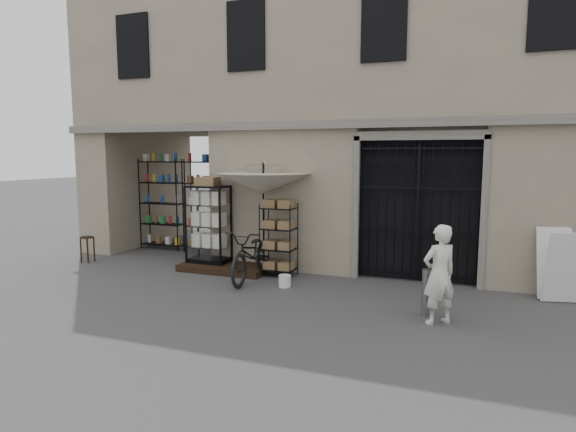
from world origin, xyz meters
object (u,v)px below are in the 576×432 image
at_px(wooden_stool, 87,249).
at_px(steel_bollard, 426,293).
at_px(wire_rack, 279,241).
at_px(bicycle, 252,280).
at_px(display_cabinet, 209,228).
at_px(shopkeeper, 437,323).
at_px(market_umbrella, 263,178).
at_px(easel_sign, 559,265).
at_px(white_bucket, 285,281).

height_order(wooden_stool, steel_bollard, steel_bollard).
xyz_separation_m(wire_rack, bicycle, (-0.41, -0.48, -0.77)).
distance_m(display_cabinet, shopkeeper, 5.62).
distance_m(market_umbrella, shopkeeper, 4.84).
height_order(wire_rack, wooden_stool, wire_rack).
relative_size(wire_rack, market_umbrella, 0.54).
xyz_separation_m(market_umbrella, bicycle, (0.02, -0.64, -2.12)).
bearing_deg(market_umbrella, wire_rack, -20.80).
xyz_separation_m(display_cabinet, wooden_stool, (-3.13, -0.46, -0.61)).
height_order(wooden_stool, easel_sign, easel_sign).
bearing_deg(easel_sign, shopkeeper, -148.46).
height_order(display_cabinet, market_umbrella, market_umbrella).
bearing_deg(wire_rack, shopkeeper, -13.57).
xyz_separation_m(steel_bollard, shopkeeper, (0.21, -0.30, -0.39)).
xyz_separation_m(display_cabinet, wire_rack, (1.77, -0.07, -0.17)).
bearing_deg(white_bucket, wooden_stool, 176.02).
xyz_separation_m(wooden_stool, easel_sign, (10.25, 0.44, 0.33)).
bearing_deg(easel_sign, display_cabinet, 166.62).
height_order(wire_rack, easel_sign, wire_rack).
xyz_separation_m(market_umbrella, shopkeeper, (3.85, -2.03, -2.12)).
bearing_deg(wooden_stool, display_cabinet, 8.42).
bearing_deg(market_umbrella, bicycle, -88.64).
bearing_deg(display_cabinet, wire_rack, -20.05).
distance_m(display_cabinet, bicycle, 1.74).
bearing_deg(bicycle, wooden_stool, 175.03).
bearing_deg(steel_bollard, bicycle, 163.32).
relative_size(market_umbrella, wooden_stool, 4.65).
relative_size(display_cabinet, shopkeeper, 1.22).
height_order(bicycle, wooden_stool, bicycle).
relative_size(wooden_stool, steel_bollard, 0.81).
relative_size(market_umbrella, easel_sign, 2.28).
height_order(white_bucket, shopkeeper, white_bucket).
distance_m(display_cabinet, wire_rack, 1.78).
relative_size(market_umbrella, shopkeeper, 1.87).
distance_m(bicycle, wooden_stool, 4.50).
relative_size(bicycle, steel_bollard, 2.65).
relative_size(steel_bollard, easel_sign, 0.61).
bearing_deg(wire_rack, steel_bollard, -10.90).
height_order(white_bucket, bicycle, bicycle).
bearing_deg(steel_bollard, market_umbrella, 154.58).
relative_size(steel_bollard, shopkeeper, 0.50).
height_order(display_cabinet, wooden_stool, display_cabinet).
height_order(wire_rack, bicycle, wire_rack).
height_order(white_bucket, easel_sign, easel_sign).
bearing_deg(bicycle, display_cabinet, 153.94).
height_order(display_cabinet, easel_sign, display_cabinet).
distance_m(wooden_stool, steel_bollard, 8.19).
height_order(bicycle, steel_bollard, bicycle).
distance_m(market_umbrella, steel_bollard, 4.38).
relative_size(white_bucket, easel_sign, 0.19).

